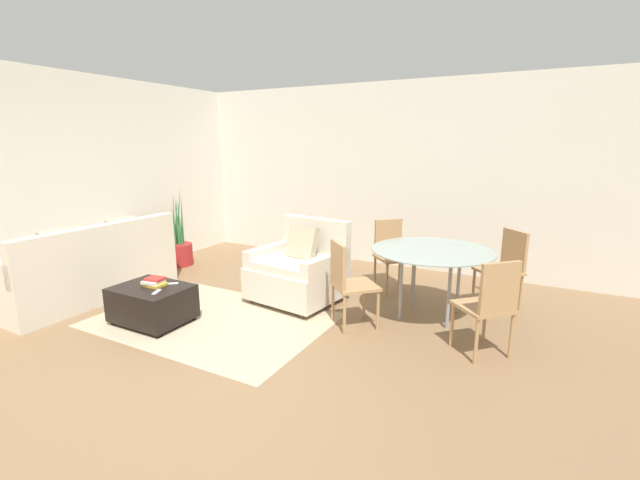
{
  "coord_description": "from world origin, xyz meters",
  "views": [
    {
      "loc": [
        2.37,
        -2.46,
        1.87
      ],
      "look_at": [
        0.06,
        1.87,
        0.75
      ],
      "focal_mm": 24.0,
      "sensor_mm": 36.0,
      "label": 1
    }
  ],
  "objects_px": {
    "couch": "(89,272)",
    "dining_chair_near_left": "(347,279)",
    "tv_remote_primary": "(157,292)",
    "dining_table": "(432,256)",
    "potted_plant": "(179,249)",
    "ottoman": "(152,303)",
    "dining_chair_near_right": "(490,302)",
    "tv_remote_secondary": "(171,284)",
    "dining_chair_far_left": "(391,250)",
    "dining_chair_far_right": "(506,264)",
    "armchair": "(299,271)",
    "book_stack": "(154,282)"
  },
  "relations": [
    {
      "from": "dining_chair_near_right",
      "to": "book_stack",
      "type": "bearing_deg",
      "value": -165.64
    },
    {
      "from": "dining_table",
      "to": "dining_chair_far_left",
      "type": "relative_size",
      "value": 1.44
    },
    {
      "from": "tv_remote_primary",
      "to": "dining_table",
      "type": "bearing_deg",
      "value": 35.1
    },
    {
      "from": "tv_remote_primary",
      "to": "dining_table",
      "type": "relative_size",
      "value": 0.12
    },
    {
      "from": "dining_chair_near_left",
      "to": "ottoman",
      "type": "bearing_deg",
      "value": -154.79
    },
    {
      "from": "dining_chair_near_right",
      "to": "tv_remote_primary",
      "type": "bearing_deg",
      "value": -162.31
    },
    {
      "from": "couch",
      "to": "dining_chair_near_left",
      "type": "xyz_separation_m",
      "value": [
        3.15,
        0.71,
        0.2
      ]
    },
    {
      "from": "tv_remote_secondary",
      "to": "dining_chair_far_left",
      "type": "xyz_separation_m",
      "value": [
        1.74,
        2.08,
        0.12
      ]
    },
    {
      "from": "dining_table",
      "to": "tv_remote_secondary",
      "type": "bearing_deg",
      "value": -150.05
    },
    {
      "from": "book_stack",
      "to": "potted_plant",
      "type": "height_order",
      "value": "potted_plant"
    },
    {
      "from": "book_stack",
      "to": "armchair",
      "type": "bearing_deg",
      "value": 50.96
    },
    {
      "from": "dining_chair_near_right",
      "to": "dining_chair_far_right",
      "type": "xyz_separation_m",
      "value": [
        0.0,
        1.37,
        0.0
      ]
    },
    {
      "from": "tv_remote_secondary",
      "to": "dining_chair_near_right",
      "type": "bearing_deg",
      "value": 12.9
    },
    {
      "from": "dining_table",
      "to": "dining_chair_far_left",
      "type": "xyz_separation_m",
      "value": [
        -0.68,
        0.68,
        -0.17
      ]
    },
    {
      "from": "ottoman",
      "to": "tv_remote_primary",
      "type": "xyz_separation_m",
      "value": [
        0.19,
        -0.09,
        0.18
      ]
    },
    {
      "from": "armchair",
      "to": "dining_chair_far_left",
      "type": "relative_size",
      "value": 1.21
    },
    {
      "from": "couch",
      "to": "dining_table",
      "type": "xyz_separation_m",
      "value": [
        3.83,
        1.39,
        0.37
      ]
    },
    {
      "from": "dining_chair_far_right",
      "to": "tv_remote_primary",
      "type": "bearing_deg",
      "value": -142.41
    },
    {
      "from": "couch",
      "to": "dining_chair_far_left",
      "type": "height_order",
      "value": "couch"
    },
    {
      "from": "ottoman",
      "to": "dining_chair_near_right",
      "type": "relative_size",
      "value": 0.85
    },
    {
      "from": "potted_plant",
      "to": "dining_chair_near_right",
      "type": "xyz_separation_m",
      "value": [
        4.63,
        -0.86,
        0.26
      ]
    },
    {
      "from": "dining_table",
      "to": "dining_chair_far_left",
      "type": "bearing_deg",
      "value": 135.0
    },
    {
      "from": "couch",
      "to": "potted_plant",
      "type": "distance_m",
      "value": 1.58
    },
    {
      "from": "potted_plant",
      "to": "couch",
      "type": "bearing_deg",
      "value": -85.8
    },
    {
      "from": "tv_remote_primary",
      "to": "dining_chair_far_right",
      "type": "distance_m",
      "value": 3.83
    },
    {
      "from": "ottoman",
      "to": "tv_remote_primary",
      "type": "distance_m",
      "value": 0.28
    },
    {
      "from": "couch",
      "to": "ottoman",
      "type": "distance_m",
      "value": 1.31
    },
    {
      "from": "tv_remote_secondary",
      "to": "potted_plant",
      "type": "bearing_deg",
      "value": 134.2
    },
    {
      "from": "potted_plant",
      "to": "dining_table",
      "type": "xyz_separation_m",
      "value": [
        3.95,
        -0.18,
        0.43
      ]
    },
    {
      "from": "potted_plant",
      "to": "dining_chair_near_right",
      "type": "distance_m",
      "value": 4.72
    },
    {
      "from": "armchair",
      "to": "dining_table",
      "type": "distance_m",
      "value": 1.57
    },
    {
      "from": "armchair",
      "to": "ottoman",
      "type": "xyz_separation_m",
      "value": [
        -1.02,
        -1.31,
        -0.15
      ]
    },
    {
      "from": "potted_plant",
      "to": "dining_chair_near_left",
      "type": "xyz_separation_m",
      "value": [
        3.27,
        -0.86,
        0.26
      ]
    },
    {
      "from": "tv_remote_secondary",
      "to": "dining_table",
      "type": "height_order",
      "value": "dining_table"
    },
    {
      "from": "ottoman",
      "to": "dining_chair_far_left",
      "type": "height_order",
      "value": "dining_chair_far_left"
    },
    {
      "from": "book_stack",
      "to": "dining_table",
      "type": "distance_m",
      "value": 2.97
    },
    {
      "from": "tv_remote_primary",
      "to": "dining_chair_far_right",
      "type": "bearing_deg",
      "value": 37.59
    },
    {
      "from": "tv_remote_secondary",
      "to": "dining_chair_far_right",
      "type": "distance_m",
      "value": 3.74
    },
    {
      "from": "armchair",
      "to": "ottoman",
      "type": "bearing_deg",
      "value": -127.95
    },
    {
      "from": "tv_remote_secondary",
      "to": "dining_table",
      "type": "bearing_deg",
      "value": 29.95
    },
    {
      "from": "ottoman",
      "to": "dining_chair_near_left",
      "type": "bearing_deg",
      "value": 25.21
    },
    {
      "from": "dining_table",
      "to": "couch",
      "type": "bearing_deg",
      "value": -160.05
    },
    {
      "from": "armchair",
      "to": "dining_chair_near_left",
      "type": "bearing_deg",
      "value": -27.62
    },
    {
      "from": "ottoman",
      "to": "dining_chair_far_left",
      "type": "xyz_separation_m",
      "value": [
        1.86,
        2.24,
        0.3
      ]
    },
    {
      "from": "couch",
      "to": "dining_chair_near_left",
      "type": "distance_m",
      "value": 3.24
    },
    {
      "from": "dining_table",
      "to": "dining_chair_near_right",
      "type": "relative_size",
      "value": 1.44
    },
    {
      "from": "book_stack",
      "to": "dining_chair_far_left",
      "type": "height_order",
      "value": "dining_chair_far_left"
    },
    {
      "from": "book_stack",
      "to": "dining_chair_far_left",
      "type": "bearing_deg",
      "value": 49.71
    },
    {
      "from": "tv_remote_secondary",
      "to": "dining_chair_far_right",
      "type": "relative_size",
      "value": 0.15
    },
    {
      "from": "dining_chair_far_left",
      "to": "tv_remote_secondary",
      "type": "bearing_deg",
      "value": -129.87
    }
  ]
}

